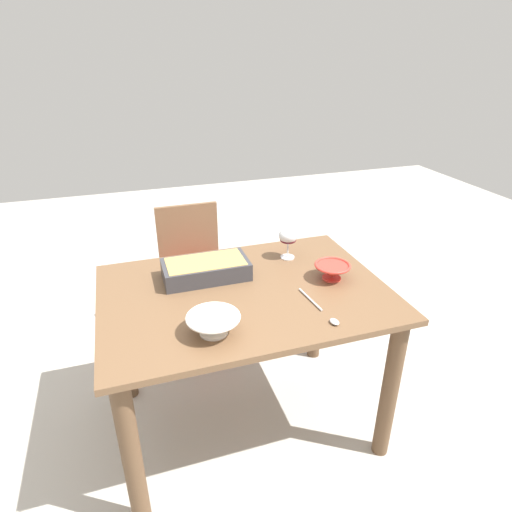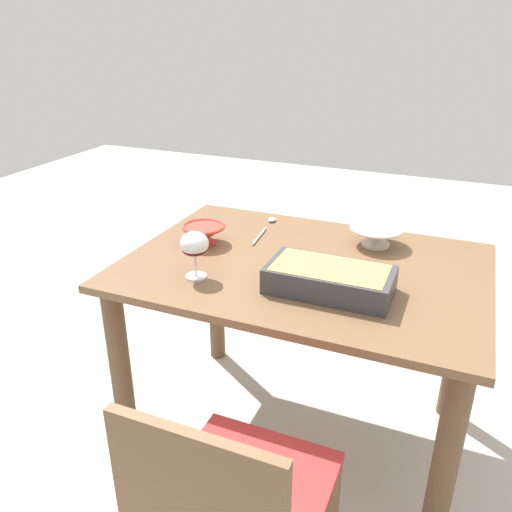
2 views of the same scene
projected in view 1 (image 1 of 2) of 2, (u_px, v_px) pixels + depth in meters
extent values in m
plane|color=#B2ADA3|center=(246.00, 419.00, 2.11)|extent=(8.00, 8.00, 0.00)
cube|color=brown|center=(245.00, 293.00, 1.79)|extent=(1.18, 0.84, 0.03)
cylinder|color=brown|center=(132.00, 457.00, 1.51)|extent=(0.07, 0.07, 0.71)
cylinder|color=brown|center=(390.00, 390.00, 1.80)|extent=(0.07, 0.07, 0.71)
cylinder|color=brown|center=(123.00, 339.00, 2.11)|extent=(0.07, 0.07, 0.71)
cylinder|color=brown|center=(317.00, 303.00, 2.41)|extent=(0.07, 0.07, 0.71)
cube|color=#B22D2D|center=(196.00, 278.00, 2.49)|extent=(0.38, 0.44, 0.02)
cube|color=brown|center=(188.00, 234.00, 2.59)|extent=(0.36, 0.02, 0.37)
cylinder|color=brown|center=(175.00, 335.00, 2.37)|extent=(0.04, 0.04, 0.43)
cylinder|color=brown|center=(235.00, 324.00, 2.47)|extent=(0.04, 0.04, 0.43)
cylinder|color=brown|center=(165.00, 298.00, 2.72)|extent=(0.04, 0.04, 0.43)
cylinder|color=brown|center=(219.00, 290.00, 2.81)|extent=(0.04, 0.04, 0.43)
cylinder|color=white|center=(287.00, 257.00, 2.06)|extent=(0.07, 0.07, 0.01)
cylinder|color=white|center=(288.00, 250.00, 2.04)|extent=(0.01, 0.01, 0.07)
ellipsoid|color=white|center=(288.00, 236.00, 2.01)|extent=(0.09, 0.09, 0.07)
ellipsoid|color=#4C0A19|center=(288.00, 240.00, 2.02)|extent=(0.08, 0.08, 0.03)
cube|color=#38383D|center=(206.00, 270.00, 1.87)|extent=(0.37, 0.19, 0.08)
cube|color=tan|center=(206.00, 263.00, 1.86)|extent=(0.33, 0.17, 0.02)
cylinder|color=white|center=(214.00, 332.00, 1.52)|extent=(0.10, 0.10, 0.01)
cone|color=white|center=(213.00, 324.00, 1.51)|extent=(0.18, 0.18, 0.06)
torus|color=white|center=(213.00, 317.00, 1.49)|extent=(0.19, 0.19, 0.01)
cylinder|color=red|center=(331.00, 278.00, 1.87)|extent=(0.08, 0.08, 0.01)
cone|color=red|center=(332.00, 271.00, 1.86)|extent=(0.15, 0.15, 0.06)
torus|color=red|center=(333.00, 265.00, 1.85)|extent=(0.16, 0.16, 0.01)
cylinder|color=silver|center=(310.00, 299.00, 1.71)|extent=(0.03, 0.17, 0.01)
ellipsoid|color=silver|center=(334.00, 322.00, 1.57)|extent=(0.03, 0.05, 0.01)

